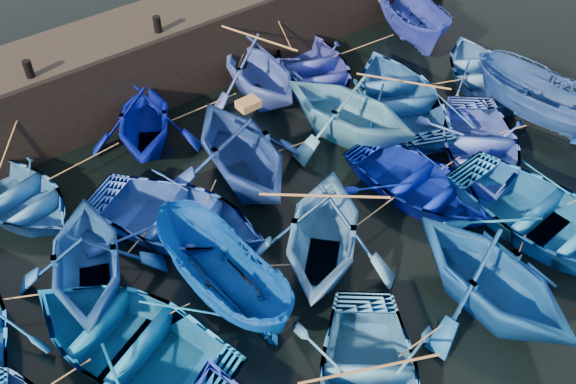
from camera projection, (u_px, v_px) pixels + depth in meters
ground at (368, 283)px, 15.73m from camera, size 120.00×120.00×0.00m
quay_wall at (151, 58)px, 20.89m from camera, size 26.00×2.50×2.50m
quay_top at (144, 22)px, 19.99m from camera, size 26.00×2.50×0.12m
bollard_1 at (28, 69)px, 17.47m from camera, size 0.24×0.24×0.50m
bollard_2 at (157, 24)px, 19.26m from camera, size 0.24×0.24×0.50m
boat_1 at (15, 197)px, 17.30m from camera, size 4.07×4.94×0.89m
boat_2 at (144, 119)px, 18.91m from camera, size 4.79×4.97×2.01m
boat_3 at (258, 69)px, 20.67m from camera, size 4.14×4.65×2.24m
boat_4 at (314, 67)px, 21.93m from camera, size 4.64×5.53×0.98m
boat_5 at (412, 18)px, 23.50m from camera, size 3.61×5.15×1.87m
boat_7 at (86, 259)px, 14.88m from camera, size 4.92×5.21×2.17m
boat_8 at (177, 218)px, 16.63m from camera, size 5.57×6.07×1.03m
boat_9 at (241, 148)px, 17.57m from camera, size 4.79×5.31×2.47m
boat_10 at (348, 107)px, 19.04m from camera, size 4.93×5.37×2.38m
boat_11 at (401, 96)px, 20.56m from camera, size 5.55×6.29×1.08m
boat_12 at (483, 72)px, 21.75m from camera, size 4.92×5.39×0.91m
boat_14 at (129, 337)px, 13.96m from camera, size 5.48×6.24×1.08m
boat_15 at (222, 276)px, 14.80m from camera, size 1.97×4.53×1.71m
boat_16 at (323, 231)px, 15.43m from camera, size 5.75×5.72×2.29m
boat_17 at (419, 184)px, 17.64m from camera, size 3.80×4.91×0.94m
boat_18 at (480, 146)px, 18.80m from camera, size 5.70×5.82×0.99m
boat_19 at (548, 104)px, 19.56m from camera, size 3.04×5.21×1.90m
boat_22 at (368, 382)px, 13.26m from camera, size 5.34×5.50×0.93m
boat_23 at (492, 275)px, 14.41m from camera, size 3.98×4.59×2.36m
boat_24 at (547, 219)px, 16.54m from camera, size 4.25×5.70×1.13m
wooden_crate at (248, 104)px, 16.78m from camera, size 0.57×0.43×0.22m
mooring_ropes at (250, 151)px, 18.05m from camera, size 18.67×11.78×2.10m
loose_oars at (337, 148)px, 16.90m from camera, size 10.03×12.22×1.42m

